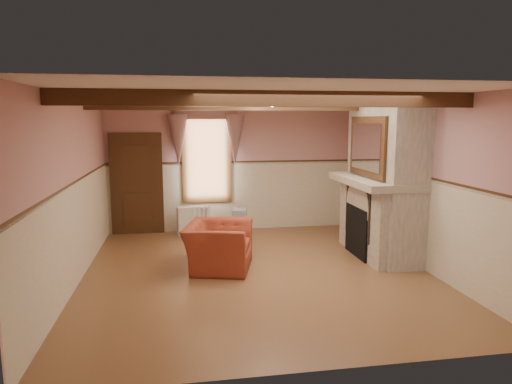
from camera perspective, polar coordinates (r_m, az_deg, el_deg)
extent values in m
cube|color=brown|center=(7.48, 0.09, -9.98)|extent=(5.50, 6.00, 0.01)
cube|color=silver|center=(7.09, 0.10, 11.96)|extent=(5.50, 6.00, 0.01)
cube|color=tan|center=(10.10, -2.76, 3.11)|extent=(5.50, 0.02, 2.80)
cube|color=tan|center=(4.28, 6.87, -5.05)|extent=(5.50, 0.02, 2.80)
cube|color=tan|center=(7.22, -21.94, 0.11)|extent=(0.02, 6.00, 2.80)
cube|color=tan|center=(8.08, 19.71, 1.11)|extent=(0.02, 6.00, 2.80)
cube|color=black|center=(8.46, 12.93, -4.80)|extent=(0.20, 0.95, 0.90)
imported|color=maroon|center=(7.59, -4.73, -6.76)|extent=(1.27, 1.38, 0.75)
cylinder|color=brown|center=(8.84, -2.20, -5.14)|extent=(0.58, 0.58, 0.55)
cube|color=#B7AD8C|center=(8.72, -2.09, -2.81)|extent=(0.32, 0.37, 0.20)
cube|color=silver|center=(9.91, -7.80, -3.52)|extent=(0.72, 0.34, 0.60)
imported|color=brown|center=(8.16, 15.41, 1.86)|extent=(0.37, 0.37, 0.09)
cube|color=#311E0D|center=(9.00, 12.93, 2.94)|extent=(0.14, 0.24, 0.20)
cylinder|color=gold|center=(8.57, 14.13, 2.87)|extent=(0.11, 0.11, 0.28)
cylinder|color=#A51C14|center=(7.77, 16.75, 1.71)|extent=(0.06, 0.06, 0.16)
cylinder|color=yellow|center=(7.92, 16.21, 1.72)|extent=(0.06, 0.06, 0.12)
cube|color=gray|center=(8.46, 15.81, 1.63)|extent=(0.85, 2.00, 2.80)
cube|color=gray|center=(8.39, 14.69, 1.35)|extent=(1.05, 2.05, 0.12)
cube|color=silver|center=(8.26, 13.68, 5.52)|extent=(0.06, 1.44, 1.04)
cube|color=black|center=(10.05, -14.67, 0.79)|extent=(1.10, 0.10, 2.10)
cube|color=white|center=(10.00, -6.18, 4.45)|extent=(1.06, 0.08, 2.02)
cube|color=gray|center=(9.88, -6.21, 7.88)|extent=(1.30, 0.14, 1.40)
cube|color=black|center=(5.90, 2.09, 11.58)|extent=(5.50, 0.18, 0.20)
cube|color=black|center=(8.27, -1.32, 10.84)|extent=(5.50, 0.18, 0.20)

